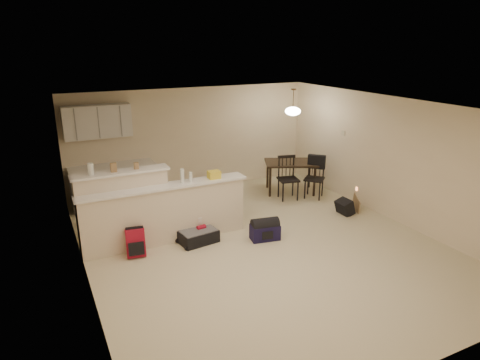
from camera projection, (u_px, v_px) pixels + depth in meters
room at (263, 179)px, 7.39m from camera, size 7.00×7.02×2.50m
breakfast_bar at (151, 212)px, 7.68m from camera, size 3.08×0.58×1.39m
upper_cabinets at (97, 121)px, 9.09m from camera, size 1.40×0.34×0.70m
kitchen_counter at (114, 186)px, 9.51m from camera, size 1.80×0.60×0.90m
thermostat at (343, 133)px, 9.89m from camera, size 0.02×0.12×0.12m
jar at (91, 169)px, 7.14m from camera, size 0.10×0.10×0.20m
cereal_box at (114, 167)px, 7.30m from camera, size 0.10×0.07×0.16m
small_box at (136, 166)px, 7.47m from camera, size 0.08×0.06×0.12m
bottle_a at (182, 176)px, 7.68m from camera, size 0.07×0.07×0.26m
bottle_b at (191, 177)px, 7.75m from camera, size 0.06×0.06×0.18m
bag_lump at (214, 175)px, 7.95m from camera, size 0.22×0.18×0.14m
dining_table at (291, 166)px, 10.32m from camera, size 1.44×1.24×0.76m
pendant_lamp at (293, 111)px, 9.91m from camera, size 0.36×0.36×0.62m
dining_chair_near at (288, 178)px, 9.89m from camera, size 0.53×0.51×1.01m
dining_chair_far at (314, 178)px, 9.98m from camera, size 0.59×0.59×0.97m
suitcase at (198, 237)px, 7.84m from camera, size 0.72×0.52×0.23m
red_backpack at (136, 243)px, 7.32m from camera, size 0.35×0.25×0.48m
navy_duffel at (265, 232)px, 7.95m from camera, size 0.57×0.38×0.29m
black_daypack at (345, 207)px, 9.12m from camera, size 0.25×0.35×0.31m
cardboard_sheet at (356, 204)px, 9.27m from camera, size 0.19×0.40×0.33m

